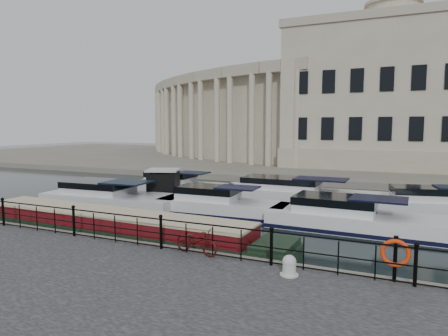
# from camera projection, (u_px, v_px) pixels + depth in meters

# --- Properties ---
(ground_plane) EXTENTS (160.00, 160.00, 0.00)m
(ground_plane) POSITION_uv_depth(u_px,v_px,m) (192.00, 246.00, 16.03)
(ground_plane) COLOR black
(ground_plane) RESTS_ON ground
(far_bank) EXTENTS (120.00, 42.00, 0.55)m
(far_bank) POSITION_uv_depth(u_px,v_px,m) (338.00, 161.00, 51.38)
(far_bank) COLOR #6B665B
(far_bank) RESTS_ON ground_plane
(railing) EXTENTS (24.14, 0.14, 1.22)m
(railing) POSITION_uv_depth(u_px,v_px,m) (161.00, 231.00, 13.86)
(railing) COLOR black
(railing) RESTS_ON near_quay
(civic_building) EXTENTS (53.55, 31.84, 16.85)m
(civic_building) POSITION_uv_depth(u_px,v_px,m) (325.00, 107.00, 47.18)
(civic_building) COLOR #ADA38C
(civic_building) RESTS_ON far_bank
(bicycle) EXTENTS (1.76, 0.86, 0.89)m
(bicycle) POSITION_uv_depth(u_px,v_px,m) (196.00, 241.00, 13.31)
(bicycle) COLOR #410B0B
(bicycle) RESTS_ON near_quay
(mooring_bollard) EXTENTS (0.53, 0.53, 0.60)m
(mooring_bollard) POSITION_uv_depth(u_px,v_px,m) (289.00, 266.00, 11.43)
(mooring_bollard) COLOR beige
(mooring_bollard) RESTS_ON near_quay
(life_ring_post) EXTENTS (0.79, 0.20, 1.28)m
(life_ring_post) POSITION_uv_depth(u_px,v_px,m) (395.00, 254.00, 10.87)
(life_ring_post) COLOR black
(life_ring_post) RESTS_ON near_quay
(narrowboat) EXTENTS (16.40, 2.63, 1.59)m
(narrowboat) POSITION_uv_depth(u_px,v_px,m) (110.00, 230.00, 17.08)
(narrowboat) COLOR black
(narrowboat) RESTS_ON ground_plane
(harbour_hut) EXTENTS (3.30, 3.04, 2.16)m
(harbour_hut) POSITION_uv_depth(u_px,v_px,m) (164.00, 187.00, 25.24)
(harbour_hut) COLOR #6B665B
(harbour_hut) RESTS_ON ground_plane
(cabin_cruisers) EXTENTS (25.58, 9.32, 1.99)m
(cabin_cruisers) POSITION_uv_depth(u_px,v_px,m) (252.00, 202.00, 23.39)
(cabin_cruisers) COLOR silver
(cabin_cruisers) RESTS_ON ground_plane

